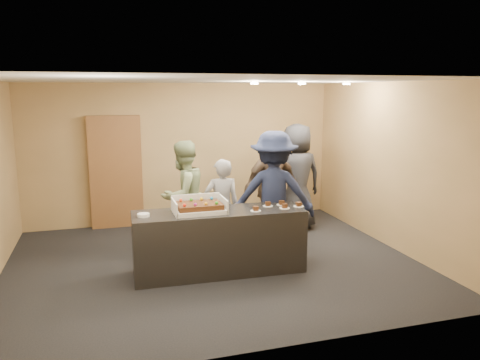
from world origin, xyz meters
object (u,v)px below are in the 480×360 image
(cake_box, at_px, (199,209))
(plate_stack, at_px, (143,215))
(person_dark_suit, at_px, (296,177))
(storage_cabinet, at_px, (116,172))
(person_brown_extra, at_px, (271,186))
(sheet_cake, at_px, (199,205))
(person_sage_man, at_px, (183,196))
(person_server_grey, at_px, (222,207))
(person_navy_man, at_px, (274,194))
(serving_counter, at_px, (219,242))

(cake_box, distance_m, plate_stack, 0.76)
(person_dark_suit, bearing_deg, storage_cabinet, -20.00)
(person_brown_extra, bearing_deg, plate_stack, 14.32)
(sheet_cake, distance_m, person_brown_extra, 2.02)
(person_sage_man, xyz_separation_m, person_brown_extra, (1.57, 0.16, 0.04))
(person_server_grey, height_order, person_dark_suit, person_dark_suit)
(person_navy_man, bearing_deg, person_brown_extra, -87.73)
(person_server_grey, xyz_separation_m, person_brown_extra, (1.03, 0.57, 0.16))
(person_server_grey, distance_m, person_navy_man, 0.84)
(person_sage_man, distance_m, person_navy_man, 1.47)
(plate_stack, bearing_deg, cake_box, 2.23)
(plate_stack, bearing_deg, person_dark_suit, 29.61)
(serving_counter, relative_size, person_server_grey, 1.57)
(cake_box, distance_m, person_brown_extra, 2.01)
(cake_box, bearing_deg, storage_cabinet, 110.37)
(person_sage_man, bearing_deg, plate_stack, 22.30)
(sheet_cake, relative_size, plate_stack, 3.74)
(person_brown_extra, bearing_deg, person_dark_suit, -165.79)
(plate_stack, distance_m, person_dark_suit, 3.38)
(sheet_cake, distance_m, plate_stack, 0.77)
(storage_cabinet, bearing_deg, person_server_grey, -52.97)
(plate_stack, distance_m, person_navy_man, 2.08)
(person_server_grey, distance_m, person_sage_man, 0.69)
(storage_cabinet, distance_m, plate_stack, 2.79)
(sheet_cake, relative_size, person_server_grey, 0.40)
(serving_counter, bearing_deg, person_navy_man, 26.33)
(person_server_grey, distance_m, person_dark_suit, 1.91)
(person_server_grey, bearing_deg, sheet_cake, 59.15)
(person_sage_man, distance_m, person_brown_extra, 1.58)
(person_sage_man, bearing_deg, storage_cabinet, -93.70)
(plate_stack, distance_m, person_server_grey, 1.48)
(serving_counter, relative_size, person_sage_man, 1.35)
(plate_stack, xyz_separation_m, person_server_grey, (1.28, 0.74, -0.16))
(sheet_cake, bearing_deg, person_server_grey, 55.29)
(person_server_grey, xyz_separation_m, person_dark_suit, (1.66, 0.93, 0.23))
(cake_box, xyz_separation_m, person_server_grey, (0.51, 0.71, -0.18))
(plate_stack, bearing_deg, serving_counter, 0.19)
(plate_stack, xyz_separation_m, person_sage_man, (0.74, 1.15, -0.03))
(storage_cabinet, bearing_deg, sheet_cake, -69.81)
(person_navy_man, bearing_deg, plate_stack, 32.70)
(plate_stack, relative_size, person_brown_extra, 0.09)
(person_sage_man, height_order, person_navy_man, person_navy_man)
(serving_counter, xyz_separation_m, person_server_grey, (0.23, 0.74, 0.31))
(cake_box, height_order, person_dark_suit, person_dark_suit)
(person_sage_man, bearing_deg, person_navy_man, 116.61)
(plate_stack, bearing_deg, storage_cabinet, 95.27)
(sheet_cake, bearing_deg, plate_stack, -179.75)
(person_dark_suit, bearing_deg, plate_stack, 28.69)
(serving_counter, distance_m, plate_stack, 1.14)
(storage_cabinet, xyz_separation_m, person_sage_man, (0.99, -1.62, -0.17))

